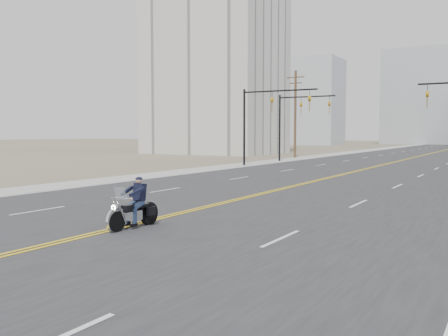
% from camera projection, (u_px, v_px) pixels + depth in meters
% --- Properties ---
extents(ground_plane, '(400.00, 400.00, 0.00)m').
position_uv_depth(ground_plane, '(42.00, 247.00, 12.95)').
color(ground_plane, '#776D56').
rests_on(ground_plane, ground).
extents(road, '(20.00, 200.00, 0.01)m').
position_uv_depth(road, '(431.00, 153.00, 73.29)').
color(road, '#303033').
rests_on(road, ground).
extents(sidewalk_left, '(3.00, 200.00, 0.01)m').
position_uv_depth(sidewalk_left, '(353.00, 152.00, 79.06)').
color(sidewalk_left, '#A5A5A0').
rests_on(sidewalk_left, ground).
extents(traffic_mast_left, '(7.10, 0.26, 7.00)m').
position_uv_depth(traffic_mast_left, '(264.00, 111.00, 44.70)').
color(traffic_mast_left, black).
rests_on(traffic_mast_left, ground).
extents(traffic_mast_far, '(6.10, 0.26, 7.00)m').
position_uv_depth(traffic_mast_far, '(295.00, 115.00, 51.77)').
color(traffic_mast_far, black).
rests_on(traffic_mast_far, ground).
extents(utility_pole_left, '(2.20, 0.30, 10.50)m').
position_uv_depth(utility_pole_left, '(295.00, 113.00, 60.22)').
color(utility_pole_left, brown).
rests_on(utility_pole_left, ground).
extents(apartment_block, '(18.00, 14.00, 30.00)m').
position_uv_depth(apartment_block, '(216.00, 52.00, 73.38)').
color(apartment_block, silver).
rests_on(apartment_block, ground).
extents(haze_bldg_a, '(14.00, 12.00, 22.00)m').
position_uv_depth(haze_bldg_a, '(312.00, 102.00, 128.89)').
color(haze_bldg_a, '#B7BCC6').
rests_on(haze_bldg_a, ground).
extents(haze_bldg_d, '(20.00, 15.00, 26.00)m').
position_uv_depth(haze_bldg_d, '(423.00, 97.00, 138.75)').
color(haze_bldg_d, '#ADB2B7').
rests_on(haze_bldg_d, ground).
extents(haze_bldg_f, '(12.00, 12.00, 16.00)m').
position_uv_depth(haze_bldg_f, '(282.00, 117.00, 149.56)').
color(haze_bldg_f, '#ADB2B7').
rests_on(haze_bldg_f, ground).
extents(motorcyclist, '(0.98, 2.09, 1.60)m').
position_uv_depth(motorcyclist, '(133.00, 203.00, 15.43)').
color(motorcyclist, black).
rests_on(motorcyclist, ground).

